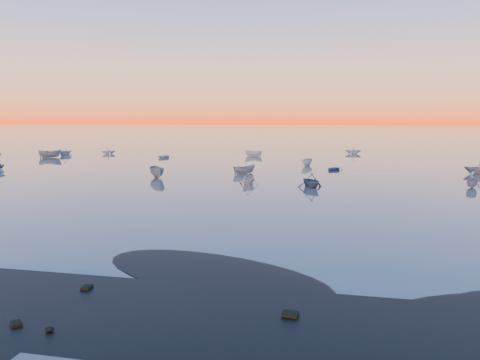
% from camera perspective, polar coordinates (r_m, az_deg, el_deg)
% --- Properties ---
extents(ground, '(600.00, 600.00, 0.00)m').
position_cam_1_polar(ground, '(124.81, 8.35, 3.95)').
color(ground, '#625951').
rests_on(ground, ground).
extents(mud_lobes, '(140.00, 6.00, 0.07)m').
position_cam_1_polar(mud_lobes, '(25.91, -6.33, -10.81)').
color(mud_lobes, black).
rests_on(mud_lobes, ground).
extents(moored_fleet, '(124.00, 58.00, 1.20)m').
position_cam_1_polar(moored_fleet, '(78.12, 6.15, 1.71)').
color(moored_fleet, white).
rests_on(moored_fleet, ground).
extents(boat_near_center, '(3.33, 3.74, 1.23)m').
position_cam_1_polar(boat_near_center, '(67.65, 0.51, 0.81)').
color(boat_near_center, slate).
rests_on(boat_near_center, ground).
extents(boat_near_right, '(4.04, 3.48, 1.31)m').
position_cam_1_polar(boat_near_right, '(55.23, 8.63, -0.87)').
color(boat_near_right, '#354666').
rests_on(boat_near_right, ground).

